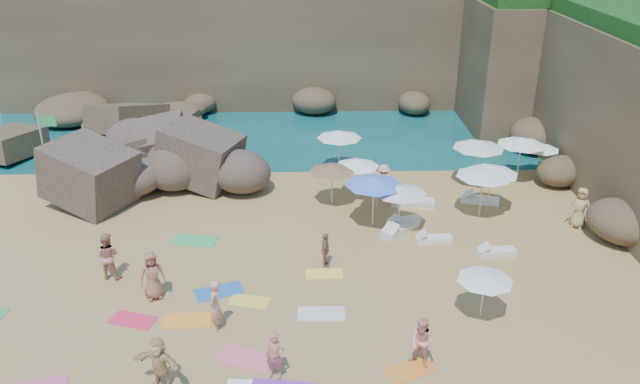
{
  "coord_description": "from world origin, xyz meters",
  "views": [
    {
      "loc": [
        1.42,
        -21.54,
        13.3
      ],
      "look_at": [
        2.0,
        3.0,
        2.0
      ],
      "focal_mm": 35.0,
      "sensor_mm": 36.0,
      "label": 1
    }
  ],
  "objects_px": {
    "parasol_0": "(357,163)",
    "person_stand_5": "(76,189)",
    "parasol_2": "(339,135)",
    "lounger_0": "(404,221)",
    "person_stand_4": "(580,208)",
    "parasol_1": "(479,144)",
    "rock_outcrop": "(168,186)",
    "person_stand_2": "(383,182)",
    "person_stand_3": "(325,250)",
    "person_stand_6": "(215,305)",
    "person_stand_1": "(108,256)",
    "flag_pole": "(46,146)"
  },
  "relations": [
    {
      "from": "parasol_0",
      "to": "person_stand_5",
      "type": "height_order",
      "value": "parasol_0"
    },
    {
      "from": "parasol_2",
      "to": "person_stand_5",
      "type": "bearing_deg",
      "value": -162.17
    },
    {
      "from": "lounger_0",
      "to": "person_stand_4",
      "type": "relative_size",
      "value": 0.81
    },
    {
      "from": "parasol_1",
      "to": "person_stand_4",
      "type": "xyz_separation_m",
      "value": [
        3.52,
        -4.65,
        -1.33
      ]
    },
    {
      "from": "rock_outcrop",
      "to": "person_stand_2",
      "type": "height_order",
      "value": "person_stand_2"
    },
    {
      "from": "person_stand_4",
      "to": "person_stand_5",
      "type": "relative_size",
      "value": 1.04
    },
    {
      "from": "rock_outcrop",
      "to": "person_stand_4",
      "type": "height_order",
      "value": "person_stand_4"
    },
    {
      "from": "person_stand_4",
      "to": "person_stand_2",
      "type": "bearing_deg",
      "value": -165.96
    },
    {
      "from": "lounger_0",
      "to": "person_stand_4",
      "type": "height_order",
      "value": "person_stand_4"
    },
    {
      "from": "person_stand_3",
      "to": "person_stand_5",
      "type": "xyz_separation_m",
      "value": [
        -11.81,
        5.78,
        0.19
      ]
    },
    {
      "from": "parasol_2",
      "to": "lounger_0",
      "type": "relative_size",
      "value": 1.57
    },
    {
      "from": "parasol_0",
      "to": "parasol_1",
      "type": "height_order",
      "value": "parasol_1"
    },
    {
      "from": "person_stand_5",
      "to": "parasol_1",
      "type": "bearing_deg",
      "value": 6.01
    },
    {
      "from": "lounger_0",
      "to": "person_stand_4",
      "type": "bearing_deg",
      "value": -24.0
    },
    {
      "from": "parasol_2",
      "to": "person_stand_2",
      "type": "distance_m",
      "value": 4.3
    },
    {
      "from": "parasol_2",
      "to": "person_stand_4",
      "type": "xyz_separation_m",
      "value": [
        10.5,
        -6.81,
        -1.15
      ]
    },
    {
      "from": "person_stand_3",
      "to": "person_stand_6",
      "type": "bearing_deg",
      "value": 144.57
    },
    {
      "from": "person_stand_2",
      "to": "person_stand_4",
      "type": "relative_size",
      "value": 0.94
    },
    {
      "from": "rock_outcrop",
      "to": "person_stand_2",
      "type": "bearing_deg",
      "value": -9.03
    },
    {
      "from": "person_stand_1",
      "to": "person_stand_5",
      "type": "xyz_separation_m",
      "value": [
        -3.34,
        6.44,
        -0.04
      ]
    },
    {
      "from": "person_stand_1",
      "to": "person_stand_2",
      "type": "xyz_separation_m",
      "value": [
        11.54,
        6.98,
        -0.06
      ]
    },
    {
      "from": "person_stand_2",
      "to": "person_stand_4",
      "type": "distance_m",
      "value": 9.07
    },
    {
      "from": "parasol_0",
      "to": "person_stand_4",
      "type": "height_order",
      "value": "parasol_0"
    },
    {
      "from": "parasol_2",
      "to": "person_stand_4",
      "type": "distance_m",
      "value": 12.57
    },
    {
      "from": "parasol_0",
      "to": "person_stand_1",
      "type": "height_order",
      "value": "parasol_0"
    },
    {
      "from": "flag_pole",
      "to": "person_stand_3",
      "type": "distance_m",
      "value": 14.81
    },
    {
      "from": "person_stand_4",
      "to": "person_stand_6",
      "type": "distance_m",
      "value": 17.02
    },
    {
      "from": "parasol_2",
      "to": "person_stand_1",
      "type": "distance_m",
      "value": 14.29
    },
    {
      "from": "rock_outcrop",
      "to": "flag_pole",
      "type": "distance_m",
      "value": 6.12
    },
    {
      "from": "person_stand_6",
      "to": "parasol_2",
      "type": "bearing_deg",
      "value": 168.05
    },
    {
      "from": "parasol_0",
      "to": "parasol_1",
      "type": "distance_m",
      "value": 6.44
    },
    {
      "from": "rock_outcrop",
      "to": "lounger_0",
      "type": "height_order",
      "value": "rock_outcrop"
    },
    {
      "from": "person_stand_5",
      "to": "person_stand_6",
      "type": "bearing_deg",
      "value": -50.84
    },
    {
      "from": "parasol_1",
      "to": "person_stand_3",
      "type": "bearing_deg",
      "value": -135.98
    },
    {
      "from": "person_stand_3",
      "to": "lounger_0",
      "type": "bearing_deg",
      "value": -37.72
    },
    {
      "from": "parasol_0",
      "to": "person_stand_2",
      "type": "height_order",
      "value": "parasol_0"
    },
    {
      "from": "person_stand_5",
      "to": "person_stand_6",
      "type": "relative_size",
      "value": 0.95
    },
    {
      "from": "person_stand_2",
      "to": "parasol_1",
      "type": "bearing_deg",
      "value": -155.04
    },
    {
      "from": "person_stand_5",
      "to": "parasol_0",
      "type": "bearing_deg",
      "value": 2.97
    },
    {
      "from": "rock_outcrop",
      "to": "parasol_1",
      "type": "relative_size",
      "value": 3.31
    },
    {
      "from": "rock_outcrop",
      "to": "person_stand_5",
      "type": "height_order",
      "value": "person_stand_5"
    },
    {
      "from": "person_stand_6",
      "to": "parasol_0",
      "type": "bearing_deg",
      "value": 159.23
    },
    {
      "from": "person_stand_2",
      "to": "person_stand_3",
      "type": "relative_size",
      "value": 1.24
    },
    {
      "from": "lounger_0",
      "to": "person_stand_6",
      "type": "height_order",
      "value": "person_stand_6"
    },
    {
      "from": "rock_outcrop",
      "to": "person_stand_2",
      "type": "xyz_separation_m",
      "value": [
        11.03,
        -1.75,
        0.9
      ]
    },
    {
      "from": "parasol_2",
      "to": "lounger_0",
      "type": "bearing_deg",
      "value": -67.09
    },
    {
      "from": "rock_outcrop",
      "to": "person_stand_1",
      "type": "xyz_separation_m",
      "value": [
        -0.51,
        -8.73,
        0.97
      ]
    },
    {
      "from": "flag_pole",
      "to": "parasol_0",
      "type": "bearing_deg",
      "value": -0.35
    },
    {
      "from": "person_stand_4",
      "to": "parasol_1",
      "type": "bearing_deg",
      "value": 161.93
    },
    {
      "from": "person_stand_3",
      "to": "flag_pole",
      "type": "bearing_deg",
      "value": 72.03
    }
  ]
}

